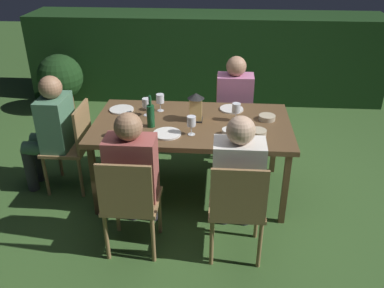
{
  "coord_description": "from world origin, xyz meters",
  "views": [
    {
      "loc": [
        0.25,
        -3.37,
        2.3
      ],
      "look_at": [
        0.0,
        0.0,
        0.52
      ],
      "focal_mm": 38.26,
      "sensor_mm": 36.0,
      "label": 1
    }
  ],
  "objects_px": {
    "bowl_salad": "(230,132)",
    "potted_plant_by_hedge": "(60,79)",
    "wine_glass_b": "(125,125)",
    "chair_side_right_b": "(234,111)",
    "person_in_rust": "(134,170)",
    "chair_side_left_b": "(237,206)",
    "person_in_green": "(51,128)",
    "wine_glass_c": "(191,122)",
    "plate_a": "(167,134)",
    "green_bottle_on_table": "(151,115)",
    "bowl_bread": "(267,117)",
    "plate_b": "(122,110)",
    "bowl_olives": "(258,133)",
    "plate_c": "(232,109)",
    "lantern_centerpiece": "(196,105)",
    "chair_head_near": "(73,143)",
    "wine_glass_a": "(146,104)",
    "dining_table": "(192,128)",
    "chair_side_left_a": "(130,201)",
    "wine_glass_d": "(160,99)",
    "person_in_cream": "(238,175)",
    "person_in_pink": "(234,105)"
  },
  "relations": [
    {
      "from": "wine_glass_a",
      "to": "bowl_olives",
      "type": "height_order",
      "value": "wine_glass_a"
    },
    {
      "from": "dining_table",
      "to": "bowl_olives",
      "type": "bearing_deg",
      "value": -21.6
    },
    {
      "from": "lantern_centerpiece",
      "to": "bowl_olives",
      "type": "xyz_separation_m",
      "value": [
        0.55,
        -0.28,
        -0.12
      ]
    },
    {
      "from": "lantern_centerpiece",
      "to": "plate_b",
      "type": "bearing_deg",
      "value": 166.14
    },
    {
      "from": "person_in_rust",
      "to": "bowl_bread",
      "type": "distance_m",
      "value": 1.36
    },
    {
      "from": "chair_side_left_b",
      "to": "person_in_cream",
      "type": "relative_size",
      "value": 0.76
    },
    {
      "from": "chair_side_left_a",
      "to": "wine_glass_a",
      "type": "bearing_deg",
      "value": 91.91
    },
    {
      "from": "person_in_pink",
      "to": "wine_glass_c",
      "type": "height_order",
      "value": "person_in_pink"
    },
    {
      "from": "chair_side_left_b",
      "to": "person_in_green",
      "type": "relative_size",
      "value": 0.76
    },
    {
      "from": "wine_glass_a",
      "to": "bowl_salad",
      "type": "xyz_separation_m",
      "value": [
        0.78,
        -0.37,
        -0.09
      ]
    },
    {
      "from": "chair_head_near",
      "to": "chair_side_left_b",
      "type": "bearing_deg",
      "value": -30.0
    },
    {
      "from": "green_bottle_on_table",
      "to": "wine_glass_b",
      "type": "xyz_separation_m",
      "value": [
        -0.18,
        -0.23,
        0.01
      ]
    },
    {
      "from": "wine_glass_c",
      "to": "wine_glass_d",
      "type": "height_order",
      "value": "same"
    },
    {
      "from": "chair_head_near",
      "to": "wine_glass_a",
      "type": "distance_m",
      "value": 0.81
    },
    {
      "from": "dining_table",
      "to": "wine_glass_d",
      "type": "distance_m",
      "value": 0.44
    },
    {
      "from": "wine_glass_a",
      "to": "potted_plant_by_hedge",
      "type": "height_order",
      "value": "wine_glass_a"
    },
    {
      "from": "chair_side_left_b",
      "to": "chair_side_left_a",
      "type": "relative_size",
      "value": 1.0
    },
    {
      "from": "green_bottle_on_table",
      "to": "bowl_bread",
      "type": "xyz_separation_m",
      "value": [
        1.04,
        0.22,
        -0.08
      ]
    },
    {
      "from": "green_bottle_on_table",
      "to": "potted_plant_by_hedge",
      "type": "distance_m",
      "value": 2.61
    },
    {
      "from": "plate_b",
      "to": "plate_c",
      "type": "distance_m",
      "value": 1.07
    },
    {
      "from": "lantern_centerpiece",
      "to": "potted_plant_by_hedge",
      "type": "xyz_separation_m",
      "value": [
        -2.0,
        1.85,
        -0.42
      ]
    },
    {
      "from": "chair_side_right_b",
      "to": "wine_glass_a",
      "type": "xyz_separation_m",
      "value": [
        -0.84,
        -0.76,
        0.37
      ]
    },
    {
      "from": "person_in_pink",
      "to": "chair_side_left_a",
      "type": "bearing_deg",
      "value": -116.87
    },
    {
      "from": "person_in_pink",
      "to": "bowl_salad",
      "type": "bearing_deg",
      "value": -93.75
    },
    {
      "from": "bowl_salad",
      "to": "potted_plant_by_hedge",
      "type": "relative_size",
      "value": 0.17
    },
    {
      "from": "person_in_cream",
      "to": "bowl_bread",
      "type": "distance_m",
      "value": 0.86
    },
    {
      "from": "chair_side_left_b",
      "to": "bowl_salad",
      "type": "height_order",
      "value": "chair_side_left_b"
    },
    {
      "from": "green_bottle_on_table",
      "to": "bowl_bread",
      "type": "height_order",
      "value": "green_bottle_on_table"
    },
    {
      "from": "chair_side_left_b",
      "to": "green_bottle_on_table",
      "type": "xyz_separation_m",
      "value": [
        -0.76,
        0.78,
        0.37
      ]
    },
    {
      "from": "wine_glass_b",
      "to": "wine_glass_d",
      "type": "distance_m",
      "value": 0.62
    },
    {
      "from": "person_in_rust",
      "to": "person_in_green",
      "type": "distance_m",
      "value": 1.17
    },
    {
      "from": "chair_side_left_b",
      "to": "chair_side_right_b",
      "type": "bearing_deg",
      "value": 90.0
    },
    {
      "from": "person_in_green",
      "to": "wine_glass_d",
      "type": "xyz_separation_m",
      "value": [
        1.01,
        0.24,
        0.22
      ]
    },
    {
      "from": "chair_side_left_b",
      "to": "plate_c",
      "type": "distance_m",
      "value": 1.24
    },
    {
      "from": "bowl_bread",
      "to": "lantern_centerpiece",
      "type": "bearing_deg",
      "value": -174.78
    },
    {
      "from": "chair_side_left_b",
      "to": "person_in_rust",
      "type": "height_order",
      "value": "person_in_rust"
    },
    {
      "from": "chair_side_left_a",
      "to": "wine_glass_d",
      "type": "xyz_separation_m",
      "value": [
        0.08,
        1.14,
        0.37
      ]
    },
    {
      "from": "wine_glass_b",
      "to": "chair_side_right_b",
      "type": "bearing_deg",
      "value": 52.8
    },
    {
      "from": "plate_b",
      "to": "bowl_olives",
      "type": "distance_m",
      "value": 1.36
    },
    {
      "from": "bowl_olives",
      "to": "chair_side_right_b",
      "type": "bearing_deg",
      "value": 98.84
    },
    {
      "from": "chair_side_right_b",
      "to": "person_in_rust",
      "type": "height_order",
      "value": "person_in_rust"
    },
    {
      "from": "wine_glass_a",
      "to": "bowl_olives",
      "type": "relative_size",
      "value": 1.15
    },
    {
      "from": "chair_side_right_b",
      "to": "wine_glass_a",
      "type": "bearing_deg",
      "value": -137.65
    },
    {
      "from": "wine_glass_c",
      "to": "plate_a",
      "type": "relative_size",
      "value": 0.7
    },
    {
      "from": "chair_head_near",
      "to": "chair_side_left_a",
      "type": "bearing_deg",
      "value": -50.32
    },
    {
      "from": "green_bottle_on_table",
      "to": "plate_c",
      "type": "bearing_deg",
      "value": 31.29
    },
    {
      "from": "plate_c",
      "to": "potted_plant_by_hedge",
      "type": "relative_size",
      "value": 0.28
    },
    {
      "from": "chair_head_near",
      "to": "plate_a",
      "type": "height_order",
      "value": "chair_head_near"
    },
    {
      "from": "person_in_green",
      "to": "plate_b",
      "type": "relative_size",
      "value": 4.94
    },
    {
      "from": "chair_side_left_a",
      "to": "green_bottle_on_table",
      "type": "height_order",
      "value": "green_bottle_on_table"
    }
  ]
}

